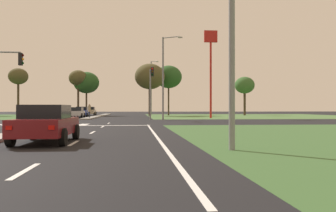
% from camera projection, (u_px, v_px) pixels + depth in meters
% --- Properties ---
extents(ground_plane, '(200.00, 200.00, 0.00)m').
position_uv_depth(ground_plane, '(74.00, 122.00, 33.82)').
color(ground_plane, black).
extents(grass_verge_far_right, '(35.00, 35.00, 0.01)m').
position_uv_depth(grass_verge_far_right, '(250.00, 116.00, 60.58)').
color(grass_verge_far_right, '#476B38').
rests_on(grass_verge_far_right, ground).
extents(median_island_far, '(1.20, 36.00, 0.14)m').
position_uv_depth(median_island_far, '(100.00, 116.00, 58.71)').
color(median_island_far, gray).
rests_on(median_island_far, ground).
extents(lane_dash_near, '(0.14, 2.00, 0.01)m').
position_uv_depth(lane_dash_near, '(25.00, 171.00, 7.55)').
color(lane_dash_near, silver).
rests_on(lane_dash_near, ground).
extents(lane_dash_second, '(0.14, 2.00, 0.01)m').
position_uv_depth(lane_dash_second, '(74.00, 143.00, 13.52)').
color(lane_dash_second, silver).
rests_on(lane_dash_second, ground).
extents(lane_dash_third, '(0.14, 2.00, 0.01)m').
position_uv_depth(lane_dash_third, '(93.00, 132.00, 19.50)').
color(lane_dash_third, silver).
rests_on(lane_dash_third, ground).
extents(lane_dash_fourth, '(0.14, 2.00, 0.01)m').
position_uv_depth(lane_dash_fourth, '(103.00, 127.00, 25.47)').
color(lane_dash_fourth, silver).
rests_on(lane_dash_fourth, ground).
extents(lane_dash_fifth, '(0.14, 2.00, 0.01)m').
position_uv_depth(lane_dash_fifth, '(109.00, 123.00, 31.44)').
color(lane_dash_fifth, silver).
rests_on(lane_dash_fifth, ground).
extents(edge_line_right, '(0.14, 24.00, 0.01)m').
position_uv_depth(edge_line_right, '(157.00, 137.00, 16.53)').
color(edge_line_right, silver).
rests_on(edge_line_right, ground).
extents(stop_bar_near, '(6.40, 0.50, 0.01)m').
position_uv_depth(stop_bar_near, '(109.00, 126.00, 27.20)').
color(stop_bar_near, silver).
rests_on(stop_bar_near, ground).
extents(crosswalk_bar_third, '(0.70, 2.80, 0.01)m').
position_uv_depth(crosswalk_bar_third, '(10.00, 125.00, 28.26)').
color(crosswalk_bar_third, silver).
rests_on(crosswalk_bar_third, ground).
extents(crosswalk_bar_fourth, '(0.70, 2.80, 0.01)m').
position_uv_depth(crosswalk_bar_fourth, '(25.00, 125.00, 28.37)').
color(crosswalk_bar_fourth, silver).
rests_on(crosswalk_bar_fourth, ground).
extents(crosswalk_bar_fifth, '(0.70, 2.80, 0.01)m').
position_uv_depth(crosswalk_bar_fifth, '(40.00, 125.00, 28.48)').
color(crosswalk_bar_fifth, silver).
rests_on(crosswalk_bar_fifth, ground).
extents(crosswalk_bar_sixth, '(0.70, 2.80, 0.01)m').
position_uv_depth(crosswalk_bar_sixth, '(55.00, 125.00, 28.58)').
color(crosswalk_bar_sixth, silver).
rests_on(crosswalk_bar_sixth, ground).
extents(crosswalk_bar_seventh, '(0.70, 2.80, 0.01)m').
position_uv_depth(crosswalk_bar_seventh, '(69.00, 125.00, 28.69)').
color(crosswalk_bar_seventh, silver).
rests_on(crosswalk_bar_seventh, ground).
extents(crosswalk_bar_eighth, '(0.70, 2.80, 0.01)m').
position_uv_depth(crosswalk_bar_eighth, '(84.00, 125.00, 28.80)').
color(crosswalk_bar_eighth, silver).
rests_on(crosswalk_bar_eighth, ground).
extents(car_beige_near, '(1.97, 4.18, 1.57)m').
position_uv_depth(car_beige_near, '(90.00, 111.00, 64.96)').
color(car_beige_near, '#BCAD8E').
rests_on(car_beige_near, ground).
extents(car_blue_second, '(2.06, 4.25, 1.56)m').
position_uv_depth(car_blue_second, '(82.00, 112.00, 54.80)').
color(car_blue_second, navy).
rests_on(car_blue_second, ground).
extents(car_maroon_third, '(2.01, 4.33, 1.47)m').
position_uv_depth(car_maroon_third, '(46.00, 123.00, 13.76)').
color(car_maroon_third, maroon).
rests_on(car_maroon_third, ground).
extents(car_silver_fourth, '(2.02, 4.42, 1.47)m').
position_uv_depth(car_silver_fourth, '(77.00, 112.00, 49.40)').
color(car_silver_fourth, '#B7B7BC').
rests_on(car_silver_fourth, ground).
extents(traffic_signal_far_right, '(0.32, 4.99, 5.88)m').
position_uv_depth(traffic_signal_far_right, '(151.00, 84.00, 39.36)').
color(traffic_signal_far_right, gray).
rests_on(traffic_signal_far_right, ground).
extents(street_lamp_third, '(2.17, 1.36, 9.27)m').
position_uv_depth(street_lamp_third, '(165.00, 74.00, 39.30)').
color(street_lamp_third, gray).
rests_on(street_lamp_third, ground).
extents(street_lamp_fourth, '(1.50, 1.40, 10.46)m').
position_uv_depth(street_lamp_fourth, '(152.00, 85.00, 68.56)').
color(street_lamp_fourth, gray).
rests_on(street_lamp_fourth, ground).
extents(pedestrian_at_median, '(0.34, 0.34, 1.76)m').
position_uv_depth(pedestrian_at_median, '(89.00, 109.00, 45.11)').
color(pedestrian_at_median, '#232833').
rests_on(pedestrian_at_median, median_island_far).
extents(fastfood_pole_sign, '(1.80, 0.40, 11.89)m').
position_uv_depth(fastfood_pole_sign, '(211.00, 54.00, 48.03)').
color(fastfood_pole_sign, red).
rests_on(fastfood_pole_sign, ground).
extents(treeline_second, '(3.37, 3.37, 8.40)m').
position_uv_depth(treeline_second, '(18.00, 77.00, 62.36)').
color(treeline_second, '#423323').
rests_on(treeline_second, ground).
extents(treeline_third, '(3.26, 3.26, 8.02)m').
position_uv_depth(treeline_third, '(78.00, 79.00, 62.12)').
color(treeline_third, '#423323').
rests_on(treeline_third, ground).
extents(treeline_fourth, '(4.52, 4.52, 7.84)m').
position_uv_depth(treeline_fourth, '(86.00, 83.00, 63.38)').
color(treeline_fourth, '#423323').
rests_on(treeline_fourth, ground).
extents(treeline_fifth, '(5.17, 5.17, 8.98)m').
position_uv_depth(treeline_fifth, '(150.00, 77.00, 60.65)').
color(treeline_fifth, '#423323').
rests_on(treeline_fifth, ground).
extents(treeline_sixth, '(4.89, 4.89, 9.16)m').
position_uv_depth(treeline_sixth, '(169.00, 77.00, 64.80)').
color(treeline_sixth, '#423323').
rests_on(treeline_sixth, ground).
extents(treeline_seventh, '(3.67, 3.67, 7.19)m').
position_uv_depth(treeline_seventh, '(245.00, 85.00, 65.83)').
color(treeline_seventh, '#423323').
rests_on(treeline_seventh, ground).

